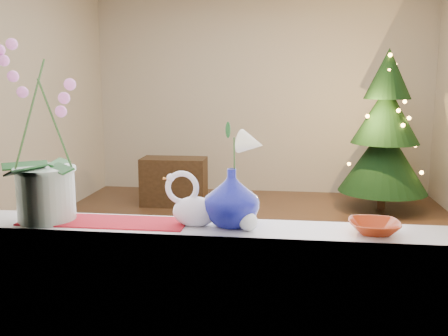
# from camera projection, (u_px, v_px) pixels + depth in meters

# --- Properties ---
(ground) EXTENTS (5.00, 5.00, 0.00)m
(ground) POSITION_uv_depth(u_px,v_px,m) (244.00, 249.00, 4.52)
(ground) COLOR #3E2919
(ground) RESTS_ON ground
(wall_back) EXTENTS (4.50, 0.10, 2.70)m
(wall_back) POSITION_uv_depth(u_px,v_px,m) (261.00, 93.00, 6.73)
(wall_back) COLOR beige
(wall_back) RESTS_ON ground
(wall_front) EXTENTS (4.50, 0.10, 2.70)m
(wall_front) POSITION_uv_depth(u_px,v_px,m) (185.00, 123.00, 1.85)
(wall_front) COLOR beige
(wall_front) RESTS_ON ground
(wall_left) EXTENTS (0.10, 5.00, 2.70)m
(wall_left) POSITION_uv_depth(u_px,v_px,m) (1.00, 98.00, 4.58)
(wall_left) COLOR beige
(wall_left) RESTS_ON ground
(windowsill) EXTENTS (2.20, 0.26, 0.04)m
(windowsill) POSITION_uv_depth(u_px,v_px,m) (193.00, 230.00, 2.05)
(windowsill) COLOR white
(windowsill) RESTS_ON window_apron
(window_frame) EXTENTS (2.22, 0.06, 1.60)m
(window_frame) POSITION_uv_depth(u_px,v_px,m) (185.00, 27.00, 1.82)
(window_frame) COLOR white
(window_frame) RESTS_ON windowsill
(runner) EXTENTS (0.70, 0.20, 0.01)m
(runner) POSITION_uv_depth(u_px,v_px,m) (104.00, 221.00, 2.10)
(runner) COLOR maroon
(runner) RESTS_ON windowsill
(orchid_pot) EXTENTS (0.34, 0.34, 0.76)m
(orchid_pot) POSITION_uv_depth(u_px,v_px,m) (42.00, 132.00, 2.06)
(orchid_pot) COLOR white
(orchid_pot) RESTS_ON windowsill
(swan) EXTENTS (0.27, 0.18, 0.21)m
(swan) POSITION_uv_depth(u_px,v_px,m) (195.00, 200.00, 2.03)
(swan) COLOR silver
(swan) RESTS_ON windowsill
(blue_vase) EXTENTS (0.32, 0.32, 0.27)m
(blue_vase) POSITION_uv_depth(u_px,v_px,m) (232.00, 193.00, 2.02)
(blue_vase) COLOR navy
(blue_vase) RESTS_ON windowsill
(lily) EXTENTS (0.15, 0.09, 0.20)m
(lily) POSITION_uv_depth(u_px,v_px,m) (232.00, 135.00, 1.98)
(lily) COLOR white
(lily) RESTS_ON blue_vase
(paperweight) EXTENTS (0.10, 0.10, 0.08)m
(paperweight) POSITION_uv_depth(u_px,v_px,m) (248.00, 222.00, 1.97)
(paperweight) COLOR white
(paperweight) RESTS_ON windowsill
(amber_dish) EXTENTS (0.17, 0.17, 0.04)m
(amber_dish) POSITION_uv_depth(u_px,v_px,m) (374.00, 228.00, 1.94)
(amber_dish) COLOR #9E2D0F
(amber_dish) RESTS_ON windowsill
(xmas_tree) EXTENTS (1.11, 1.11, 1.88)m
(xmas_tree) POSITION_uv_depth(u_px,v_px,m) (385.00, 131.00, 5.79)
(xmas_tree) COLOR black
(xmas_tree) RESTS_ON ground
(side_table) EXTENTS (0.79, 0.40, 0.59)m
(side_table) POSITION_uv_depth(u_px,v_px,m) (174.00, 182.00, 6.11)
(side_table) COLOR black
(side_table) RESTS_ON ground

